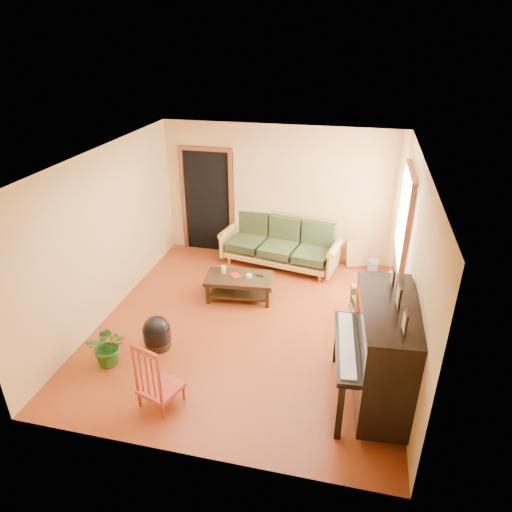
% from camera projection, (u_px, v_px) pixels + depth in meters
% --- Properties ---
extents(floor, '(5.00, 5.00, 0.00)m').
position_uv_depth(floor, '(248.00, 324.00, 7.08)').
color(floor, '#65230D').
rests_on(floor, ground).
extents(doorway, '(1.08, 0.16, 2.05)m').
position_uv_depth(doorway, '(207.00, 202.00, 9.08)').
color(doorway, black).
rests_on(doorway, floor).
extents(window, '(0.12, 1.36, 1.46)m').
position_uv_depth(window, '(405.00, 216.00, 7.10)').
color(window, white).
rests_on(window, right_wall).
extents(sofa, '(2.35, 1.32, 0.95)m').
position_uv_depth(sofa, '(280.00, 243.00, 8.67)').
color(sofa, '#A1753B').
rests_on(sofa, floor).
extents(coffee_table, '(1.18, 0.73, 0.41)m').
position_uv_depth(coffee_table, '(239.00, 287.00, 7.70)').
color(coffee_table, black).
rests_on(coffee_table, floor).
extents(armchair, '(0.89, 0.92, 0.74)m').
position_uv_depth(armchair, '(375.00, 302.00, 6.96)').
color(armchair, '#A1753B').
rests_on(armchair, floor).
extents(piano, '(1.05, 1.63, 1.37)m').
position_uv_depth(piano, '(384.00, 355.00, 5.35)').
color(piano, black).
rests_on(piano, floor).
extents(footstool, '(0.50, 0.50, 0.37)m').
position_uv_depth(footstool, '(157.00, 336.00, 6.51)').
color(footstool, black).
rests_on(footstool, floor).
extents(red_chair, '(0.56, 0.59, 0.93)m').
position_uv_depth(red_chair, '(159.00, 373.00, 5.39)').
color(red_chair, maroon).
rests_on(red_chair, floor).
extents(leaning_frame, '(0.42, 0.24, 0.56)m').
position_uv_depth(leaning_frame, '(357.00, 253.00, 8.70)').
color(leaning_frame, gold).
rests_on(leaning_frame, floor).
extents(ceramic_crock, '(0.26, 0.26, 0.25)m').
position_uv_depth(ceramic_crock, '(373.00, 267.00, 8.53)').
color(ceramic_crock, '#2F3F8E').
rests_on(ceramic_crock, floor).
extents(potted_plant, '(0.64, 0.60, 0.58)m').
position_uv_depth(potted_plant, '(108.00, 346.00, 6.14)').
color(potted_plant, '#205418').
rests_on(potted_plant, floor).
extents(book, '(0.25, 0.25, 0.02)m').
position_uv_depth(book, '(232.00, 277.00, 7.59)').
color(book, maroon).
rests_on(book, coffee_table).
extents(candle, '(0.09, 0.09, 0.13)m').
position_uv_depth(candle, '(224.00, 270.00, 7.70)').
color(candle, silver).
rests_on(candle, coffee_table).
extents(glass_jar, '(0.11, 0.11, 0.06)m').
position_uv_depth(glass_jar, '(249.00, 276.00, 7.57)').
color(glass_jar, white).
rests_on(glass_jar, coffee_table).
extents(remote, '(0.15, 0.09, 0.01)m').
position_uv_depth(remote, '(259.00, 275.00, 7.64)').
color(remote, black).
rests_on(remote, coffee_table).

